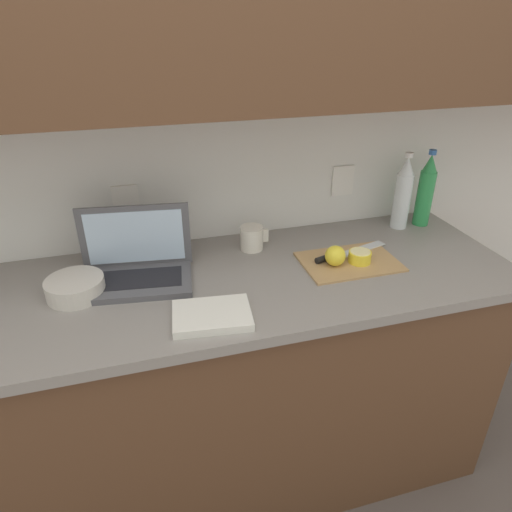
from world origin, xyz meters
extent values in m
plane|color=#564C47|center=(0.00, 0.00, 0.00)|extent=(12.00, 12.00, 0.00)
cube|color=white|center=(0.00, 0.36, 1.30)|extent=(5.20, 0.06, 2.60)
cube|color=white|center=(-0.20, 0.32, 1.10)|extent=(0.09, 0.01, 0.12)
cube|color=white|center=(0.64, 0.32, 1.10)|extent=(0.09, 0.01, 0.12)
cube|color=brown|center=(0.00, 0.00, 0.44)|extent=(2.07, 0.61, 0.88)
cube|color=gray|center=(0.00, 0.00, 0.90)|extent=(2.13, 0.65, 0.03)
cube|color=#515156|center=(-0.19, 0.05, 0.93)|extent=(0.37, 0.26, 0.02)
cube|color=black|center=(-0.19, 0.05, 0.94)|extent=(0.30, 0.16, 0.00)
cube|color=#515156|center=(-0.18, 0.15, 1.04)|extent=(0.35, 0.06, 0.22)
cube|color=silver|center=(-0.18, 0.14, 1.04)|extent=(0.31, 0.05, 0.18)
cube|color=tan|center=(0.52, -0.01, 0.92)|extent=(0.33, 0.23, 0.01)
cube|color=silver|center=(0.61, 0.06, 0.93)|extent=(0.20, 0.09, 0.00)
cylinder|color=black|center=(0.46, 0.02, 0.94)|extent=(0.11, 0.05, 0.02)
cylinder|color=yellow|center=(0.55, -0.02, 0.95)|extent=(0.08, 0.08, 0.04)
cylinder|color=#F4EAA3|center=(0.55, -0.02, 0.97)|extent=(0.07, 0.07, 0.00)
sphere|color=yellow|center=(0.46, -0.02, 0.96)|extent=(0.07, 0.07, 0.07)
cylinder|color=silver|center=(0.85, 0.22, 1.03)|extent=(0.07, 0.07, 0.22)
cone|color=silver|center=(0.85, 0.22, 1.17)|extent=(0.06, 0.06, 0.07)
cylinder|color=white|center=(0.85, 0.22, 1.21)|extent=(0.03, 0.03, 0.02)
cylinder|color=#2D934C|center=(0.95, 0.22, 1.03)|extent=(0.06, 0.06, 0.22)
cone|color=#2D934C|center=(0.95, 0.22, 1.17)|extent=(0.06, 0.06, 0.07)
cylinder|color=#3366B2|center=(0.95, 0.22, 1.22)|extent=(0.03, 0.03, 0.02)
cylinder|color=silver|center=(0.23, 0.19, 0.96)|extent=(0.08, 0.08, 0.09)
cube|color=silver|center=(0.28, 0.19, 0.97)|extent=(0.02, 0.01, 0.05)
cylinder|color=beige|center=(-0.38, 0.03, 0.95)|extent=(0.17, 0.17, 0.06)
cube|color=silver|center=(0.00, -0.20, 0.93)|extent=(0.24, 0.18, 0.02)
camera|label=1|loc=(-0.17, -1.25, 1.68)|focal=32.00mm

